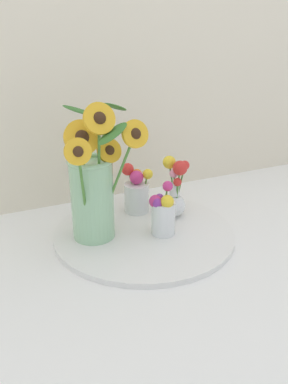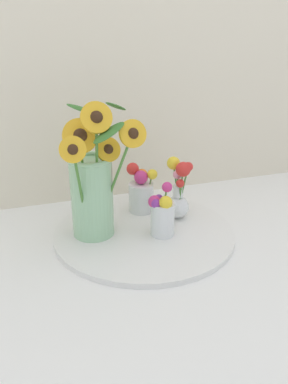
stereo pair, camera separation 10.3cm
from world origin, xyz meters
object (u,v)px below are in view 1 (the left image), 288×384
Objects in this scene: mason_jar_sunflowers at (93,189)px; vase_small_center at (163,213)px; serving_tray at (144,232)px; vase_small_back at (136,191)px; vase_bulb_right at (175,191)px.

vase_small_center is at bearing -20.04° from mason_jar_sunflowers.
vase_small_back reaches higher than serving_tray.
mason_jar_sunflowers is at bearing 170.77° from serving_tray.
mason_jar_sunflowers reaches higher than vase_bulb_right.
serving_tray is at bearing -9.23° from mason_jar_sunflowers.
serving_tray is 0.21m from mason_jar_sunflowers.
vase_bulb_right reaches higher than serving_tray.
vase_bulb_right is (0.26, 0.02, -0.06)m from mason_jar_sunflowers.
vase_small_back is at bearing 137.87° from vase_bulb_right.
serving_tray is at bearing 132.51° from vase_small_center.
vase_small_back is (-0.09, 0.08, -0.02)m from vase_bulb_right.
vase_small_center is (0.18, -0.06, -0.08)m from mason_jar_sunflowers.
mason_jar_sunflowers reaches higher than vase_small_back.
vase_bulb_right is at bearing 19.60° from serving_tray.
vase_bulb_right is at bearing 4.79° from mason_jar_sunflowers.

